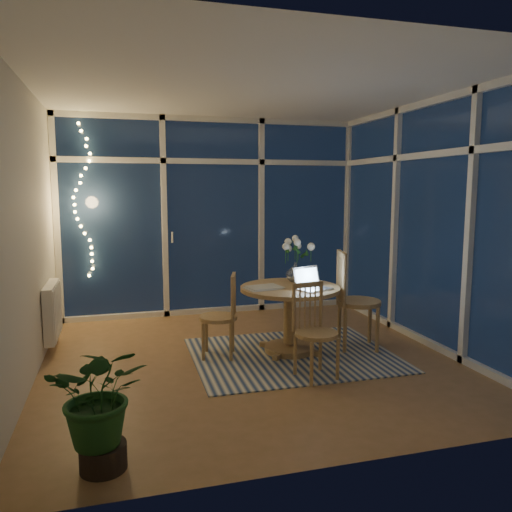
{
  "coord_description": "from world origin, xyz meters",
  "views": [
    {
      "loc": [
        -1.26,
        -4.6,
        1.68
      ],
      "look_at": [
        0.1,
        0.25,
        0.99
      ],
      "focal_mm": 35.0,
      "sensor_mm": 36.0,
      "label": 1
    }
  ],
  "objects_px": {
    "chair_right": "(359,300)",
    "flower_vase": "(295,272)",
    "dining_table": "(290,320)",
    "laptop": "(315,278)",
    "chair_left": "(218,315)",
    "potted_plant": "(101,409)",
    "chair_front": "(317,332)"
  },
  "relations": [
    {
      "from": "chair_right",
      "to": "flower_vase",
      "type": "height_order",
      "value": "chair_right"
    },
    {
      "from": "dining_table",
      "to": "laptop",
      "type": "xyz_separation_m",
      "value": [
        0.18,
        -0.21,
        0.46
      ]
    },
    {
      "from": "chair_left",
      "to": "potted_plant",
      "type": "bearing_deg",
      "value": -14.02
    },
    {
      "from": "chair_right",
      "to": "chair_front",
      "type": "xyz_separation_m",
      "value": [
        -0.75,
        -0.66,
        -0.1
      ]
    },
    {
      "from": "chair_front",
      "to": "laptop",
      "type": "bearing_deg",
      "value": 59.21
    },
    {
      "from": "chair_left",
      "to": "chair_front",
      "type": "distance_m",
      "value": 1.07
    },
    {
      "from": "chair_left",
      "to": "laptop",
      "type": "distance_m",
      "value": 1.02
    },
    {
      "from": "flower_vase",
      "to": "chair_front",
      "type": "bearing_deg",
      "value": -99.16
    },
    {
      "from": "potted_plant",
      "to": "chair_front",
      "type": "bearing_deg",
      "value": 29.3
    },
    {
      "from": "dining_table",
      "to": "chair_left",
      "type": "height_order",
      "value": "chair_left"
    },
    {
      "from": "chair_left",
      "to": "potted_plant",
      "type": "xyz_separation_m",
      "value": [
        -1.07,
        -1.79,
        -0.05
      ]
    },
    {
      "from": "chair_front",
      "to": "potted_plant",
      "type": "relative_size",
      "value": 1.13
    },
    {
      "from": "dining_table",
      "to": "laptop",
      "type": "bearing_deg",
      "value": -49.52
    },
    {
      "from": "dining_table",
      "to": "chair_right",
      "type": "height_order",
      "value": "chair_right"
    },
    {
      "from": "laptop",
      "to": "potted_plant",
      "type": "relative_size",
      "value": 0.43
    },
    {
      "from": "dining_table",
      "to": "chair_left",
      "type": "relative_size",
      "value": 1.18
    },
    {
      "from": "dining_table",
      "to": "chair_right",
      "type": "distance_m",
      "value": 0.76
    },
    {
      "from": "laptop",
      "to": "chair_left",
      "type": "bearing_deg",
      "value": 142.82
    },
    {
      "from": "chair_left",
      "to": "potted_plant",
      "type": "relative_size",
      "value": 1.13
    },
    {
      "from": "chair_front",
      "to": "flower_vase",
      "type": "bearing_deg",
      "value": 70.0
    },
    {
      "from": "chair_right",
      "to": "chair_front",
      "type": "relative_size",
      "value": 1.22
    },
    {
      "from": "laptop",
      "to": "flower_vase",
      "type": "bearing_deg",
      "value": 72.8
    },
    {
      "from": "chair_front",
      "to": "laptop",
      "type": "distance_m",
      "value": 0.68
    },
    {
      "from": "flower_vase",
      "to": "potted_plant",
      "type": "xyz_separation_m",
      "value": [
        -1.95,
        -1.99,
        -0.41
      ]
    },
    {
      "from": "laptop",
      "to": "potted_plant",
      "type": "height_order",
      "value": "laptop"
    },
    {
      "from": "dining_table",
      "to": "chair_right",
      "type": "xyz_separation_m",
      "value": [
        0.73,
        -0.07,
        0.18
      ]
    },
    {
      "from": "dining_table",
      "to": "chair_front",
      "type": "relative_size",
      "value": 1.18
    },
    {
      "from": "chair_right",
      "to": "dining_table",
      "type": "bearing_deg",
      "value": 99.74
    },
    {
      "from": "chair_left",
      "to": "flower_vase",
      "type": "bearing_deg",
      "value": 119.46
    },
    {
      "from": "laptop",
      "to": "chair_front",
      "type": "bearing_deg",
      "value": -131.02
    },
    {
      "from": "chair_right",
      "to": "flower_vase",
      "type": "distance_m",
      "value": 0.72
    },
    {
      "from": "dining_table",
      "to": "flower_vase",
      "type": "height_order",
      "value": "flower_vase"
    }
  ]
}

